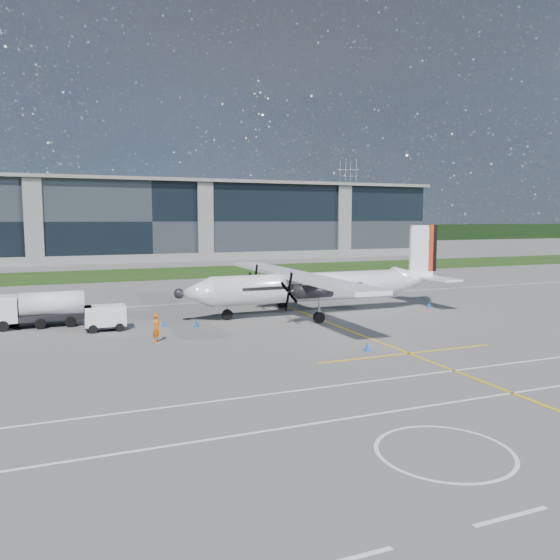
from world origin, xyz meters
The scene contains 16 objects.
ground centered at (0.00, 40.00, 0.00)m, with size 400.00×400.00×0.00m, color #625F5D.
grass_strip centered at (0.00, 48.00, 0.02)m, with size 400.00×18.00×0.04m, color #1B360E.
terminal_building centered at (0.00, 80.00, 7.50)m, with size 120.00×20.00×15.00m, color black.
tree_line centered at (0.00, 140.00, 3.00)m, with size 400.00×6.00×6.00m, color black.
pylon_east centered at (85.00, 150.00, 15.00)m, with size 9.00×4.60×30.00m, color gray, non-canonical shape.
yellow_taxiway_centerline centered at (3.00, 10.00, 0.01)m, with size 0.20×70.00×0.01m, color yellow.
white_lane_line centered at (0.00, -14.00, 0.01)m, with size 90.00×0.15×0.01m, color white.
turboprop_aircraft centered at (4.07, 8.45, 3.71)m, with size 23.87×24.75×7.43m, color white, non-canonical shape.
fuel_tanker_truck centered at (-18.08, 11.01, 1.29)m, with size 6.87×2.23×2.58m, color silver, non-canonical shape.
baggage_tug centered at (-13.13, 7.81, 0.89)m, with size 2.98×1.79×1.79m, color silver, non-canonical shape.
ground_crew_person centered at (-10.36, 2.60, 1.07)m, with size 0.87×0.62×2.15m, color #F25907.
safety_cone_fwd centered at (-9.00, 7.71, 0.25)m, with size 0.36×0.36×0.50m, color blue.
safety_cone_nose_port centered at (-6.77, 6.74, 0.25)m, with size 0.36×0.36×0.50m, color blue.
safety_cone_portwing centered at (1.11, -4.44, 0.25)m, with size 0.36×0.36×0.50m, color blue.
safety_cone_stbdwing centered at (2.31, 20.33, 0.25)m, with size 0.36×0.36×0.50m, color blue.
safety_cone_tail centered at (14.87, 7.78, 0.25)m, with size 0.36×0.36×0.50m, color blue.
Camera 1 is at (-15.87, -32.47, 7.90)m, focal length 35.00 mm.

